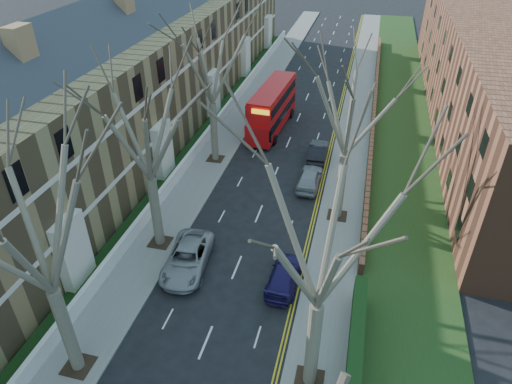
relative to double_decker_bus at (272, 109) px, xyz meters
The scene contains 16 objects.
pavement_left 5.52m from the double_decker_bus, 138.18° to the left, with size 3.00×102.00×0.12m, color slate.
pavement_right 9.10m from the double_decker_bus, 22.62° to the left, with size 3.00×102.00×0.12m, color slate.
terrace_left 12.81m from the double_decker_bus, 158.18° to the right, with size 9.70×78.00×13.60m.
flats_right 21.19m from the double_decker_bus, 20.67° to the left, with size 13.97×54.00×10.00m.
front_wall_left 7.29m from the double_decker_bus, 139.98° to the right, with size 0.30×78.00×1.00m.
grass_verge_right 13.28m from the double_decker_bus, 15.05° to the left, with size 6.00×102.00×0.06m.
tree_left_mid 30.71m from the double_decker_bus, 96.77° to the right, with size 10.50×10.50×14.71m.
tree_left_far 21.14m from the double_decker_bus, 100.17° to the right, with size 10.15×10.15×14.22m.
tree_left_dist 11.19m from the double_decker_bus, 114.85° to the right, with size 10.50×10.50×14.71m.
tree_right_mid 29.64m from the double_decker_bus, 74.05° to the right, with size 10.50×10.50×14.71m.
tree_right_far 17.25m from the double_decker_bus, 59.87° to the right, with size 10.15×10.15×14.22m.
double_decker_bus is the anchor object (origin of this frame).
car_left_far 21.38m from the double_decker_bus, 92.20° to the right, with size 2.50×5.43×1.51m, color #949599.
car_right_near 21.99m from the double_decker_bus, 75.71° to the right, with size 1.79×4.41×1.28m, color #1F164F.
car_right_mid 11.24m from the double_decker_bus, 61.88° to the right, with size 1.77×4.39×1.50m, color gray.
car_right_far 7.49m from the double_decker_bus, 43.90° to the right, with size 1.54×4.41×1.45m, color black.
Camera 1 is at (6.45, -5.77, 20.06)m, focal length 32.00 mm.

